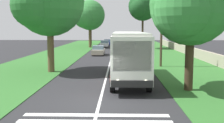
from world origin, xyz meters
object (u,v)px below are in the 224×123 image
Objects in this scene: trailing_car_3 at (108,42)px; roadside_tree_left_0 at (48,3)px; trailing_car_1 at (122,47)px; coach_bus at (129,53)px; roadside_tree_right_0 at (189,7)px; roadside_tree_left_2 at (89,16)px; utility_pole at (162,25)px; trailing_car_2 at (105,44)px; roadside_tree_left_1 at (90,19)px; roadside_tree_right_1 at (142,7)px; trailing_car_0 at (98,51)px.

roadside_tree_left_0 is (-40.21, 3.72, 5.59)m from trailing_car_3.
trailing_car_1 is 0.45× the size of roadside_tree_left_0.
coach_bus is 1.37× the size of roadside_tree_right_0.
trailing_car_1 is at bearing -15.72° from roadside_tree_left_0.
roadside_tree_left_2 is (32.18, -0.12, 0.31)m from roadside_tree_left_0.
utility_pole is (3.64, -10.81, -1.89)m from roadside_tree_left_0.
trailing_car_1 and trailing_car_2 have the same top height.
roadside_tree_right_1 reaches higher than roadside_tree_left_1.
trailing_car_0 is 16.90m from roadside_tree_right_1.
roadside_tree_left_1 reaches higher than coach_bus.
utility_pole is at bearing -159.47° from roadside_tree_left_2.
roadside_tree_right_1 reaches higher than roadside_tree_left_0.
roadside_tree_left_2 is 11.27m from roadside_tree_right_1.
trailing_car_0 is 17.33m from roadside_tree_left_2.
trailing_car_0 is 0.51× the size of utility_pole.
trailing_car_3 is 0.45× the size of roadside_tree_left_0.
roadside_tree_left_0 is at bearing 108.60° from utility_pole.
roadside_tree_left_0 is 31.33m from roadside_tree_right_1.
roadside_tree_right_1 is (-2.87, -10.79, 1.56)m from roadside_tree_left_2.
roadside_tree_right_1 is (13.12, -7.60, 7.46)m from trailing_car_0.
roadside_tree_left_0 is 41.42m from roadside_tree_left_1.
roadside_tree_left_1 is at bearing 8.94° from trailing_car_0.
coach_bus is at bearing -175.55° from trailing_car_3.
coach_bus is 2.60× the size of trailing_car_1.
roadside_tree_right_1 is (4.38, -3.89, 7.46)m from trailing_car_1.
roadside_tree_left_0 reaches higher than utility_pole.
roadside_tree_right_1 reaches higher than trailing_car_3.
trailing_car_0 is 0.45× the size of roadside_tree_left_0.
trailing_car_2 is (38.56, 3.88, -1.48)m from coach_bus.
trailing_car_1 is 9.48m from roadside_tree_right_1.
trailing_car_3 is at bearing -105.39° from roadside_tree_left_1.
roadside_tree_left_0 is at bearing 159.60° from roadside_tree_right_1.
roadside_tree_right_1 reaches higher than trailing_car_2.
trailing_car_3 is 48.35m from roadside_tree_right_0.
trailing_car_2 is 0.44× the size of roadside_tree_left_2.
roadside_tree_left_2 is (7.25, 6.90, 5.90)m from trailing_car_1.
roadside_tree_right_0 is 36.80m from roadside_tree_right_1.
roadside_tree_left_2 is (36.19, 7.05, 4.42)m from coach_bus.
roadside_tree_left_2 is (-8.03, 3.60, 5.90)m from trailing_car_3.
trailing_car_2 is 0.39× the size of roadside_tree_right_1.
roadside_tree_right_0 is (-41.94, -7.51, 4.72)m from trailing_car_2.
roadside_tree_left_1 is at bearing 9.78° from coach_bus.
coach_bus is 38.79m from trailing_car_2.
roadside_tree_right_0 is at bearing -169.85° from trailing_car_2.
trailing_car_0 and trailing_car_3 have the same top height.
trailing_car_3 is 10.60m from roadside_tree_left_2.
trailing_car_0 is 26.12m from roadside_tree_left_1.
roadside_tree_left_0 is (-16.19, 3.30, 5.59)m from trailing_car_0.
utility_pole reaches higher than coach_bus.
roadside_tree_right_1 is 1.32× the size of utility_pole.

